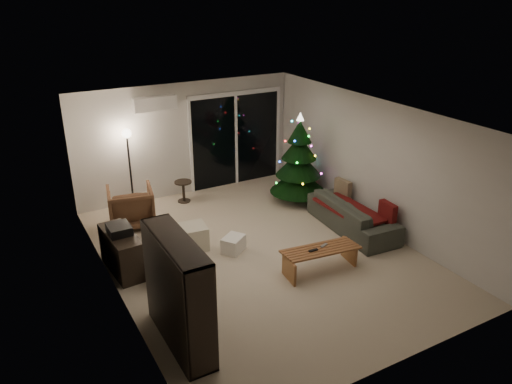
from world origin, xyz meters
TOP-DOWN VIEW (x-y plane):
  - room at (0.46, 1.49)m, footprint 6.50×7.51m
  - bookshelf at (-2.25, -1.52)m, footprint 0.96×1.56m
  - media_cabinet at (-2.25, 0.62)m, footprint 0.49×1.13m
  - stereo at (-2.25, 0.62)m, footprint 0.35×0.41m
  - armchair at (-1.63, 2.21)m, footprint 1.00×1.02m
  - ottoman at (-0.94, 0.77)m, footprint 0.54×0.54m
  - cardboard_box_a at (-1.81, -0.07)m, footprint 0.43×0.34m
  - cardboard_box_b at (-0.37, 0.29)m, footprint 0.51×0.48m
  - side_table at (-0.32, 2.79)m, footprint 0.41×0.41m
  - floor_lamp at (-1.38, 2.96)m, footprint 0.27×0.27m
  - sofa at (2.05, -0.04)m, footprint 0.96×2.13m
  - sofa_throw at (1.95, -0.04)m, footprint 0.65×1.50m
  - cushion_a at (2.30, 0.61)m, footprint 0.15×0.41m
  - cushion_b at (2.30, -0.69)m, footprint 0.15×0.41m
  - coffee_table at (0.61, -0.97)m, footprint 1.33×0.60m
  - remote_a at (0.46, -0.97)m, footprint 0.16×0.05m
  - remote_b at (0.71, -0.92)m, footprint 0.16×0.09m
  - christmas_tree at (1.88, 1.62)m, footprint 1.53×1.53m

SIDE VIEW (x-z plane):
  - cardboard_box_b at x=-0.37m, z-range 0.00..0.29m
  - cardboard_box_a at x=-1.81m, z-range 0.00..0.30m
  - coffee_table at x=0.61m, z-range 0.00..0.41m
  - ottoman at x=-0.94m, z-range 0.00..0.43m
  - side_table at x=-0.32m, z-range 0.00..0.47m
  - sofa at x=2.05m, z-range 0.00..0.61m
  - media_cabinet at x=-2.25m, z-range 0.00..0.69m
  - armchair at x=-1.63m, z-range 0.00..0.79m
  - remote_a at x=0.46m, z-range 0.41..0.43m
  - remote_b at x=0.71m, z-range 0.41..0.43m
  - sofa_throw at x=1.95m, z-range 0.41..0.46m
  - cushion_a at x=2.30m, z-range 0.35..0.75m
  - cushion_b at x=2.30m, z-range 0.35..0.75m
  - stereo at x=-2.25m, z-range 0.69..0.83m
  - bookshelf at x=-2.25m, z-range 0.00..1.53m
  - floor_lamp at x=-1.38m, z-range 0.00..1.68m
  - christmas_tree at x=1.88m, z-range 0.00..1.97m
  - room at x=0.46m, z-range -0.28..2.32m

